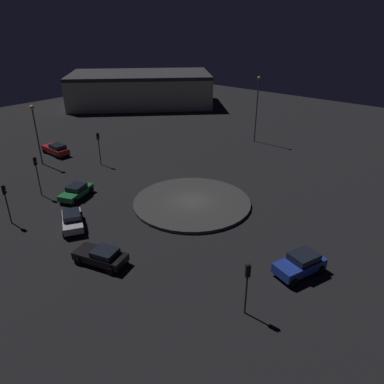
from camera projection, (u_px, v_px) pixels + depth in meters
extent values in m
plane|color=black|center=(192.00, 204.00, 37.99)|extent=(120.64, 120.64, 0.00)
cylinder|color=#383838|center=(192.00, 202.00, 37.92)|extent=(12.14, 12.14, 0.31)
cube|color=#1E7238|center=(76.00, 192.00, 39.00)|extent=(4.47, 3.19, 0.59)
cube|color=black|center=(76.00, 187.00, 38.90)|extent=(2.34, 2.15, 0.48)
cylinder|color=black|center=(77.00, 188.00, 40.64)|extent=(0.70, 0.46, 0.67)
cylinder|color=black|center=(91.00, 190.00, 40.14)|extent=(0.70, 0.46, 0.67)
cylinder|color=black|center=(61.00, 200.00, 38.11)|extent=(0.70, 0.46, 0.67)
cylinder|color=black|center=(75.00, 202.00, 37.61)|extent=(0.70, 0.46, 0.67)
cube|color=red|center=(56.00, 150.00, 51.30)|extent=(1.83, 4.63, 0.74)
cube|color=black|center=(58.00, 146.00, 50.60)|extent=(1.58, 2.19, 0.53)
cylinder|color=black|center=(44.00, 151.00, 51.86)|extent=(0.23, 0.64, 0.64)
cylinder|color=black|center=(56.00, 148.00, 53.04)|extent=(0.23, 0.64, 0.64)
cylinder|color=black|center=(56.00, 156.00, 49.88)|extent=(0.23, 0.64, 0.64)
cylinder|color=black|center=(68.00, 153.00, 51.06)|extent=(0.23, 0.64, 0.64)
cube|color=#1E38A5|center=(299.00, 265.00, 27.39)|extent=(4.33, 3.00, 0.75)
cube|color=black|center=(304.00, 257.00, 27.28)|extent=(2.45, 2.18, 0.54)
cylinder|color=black|center=(294.00, 283.00, 26.18)|extent=(0.72, 0.43, 0.69)
cylinder|color=black|center=(276.00, 269.00, 27.60)|extent=(0.72, 0.43, 0.69)
cylinder|color=black|center=(321.00, 270.00, 27.50)|extent=(0.72, 0.43, 0.69)
cylinder|color=black|center=(303.00, 257.00, 28.92)|extent=(0.72, 0.43, 0.69)
cube|color=silver|center=(72.00, 221.00, 33.45)|extent=(3.49, 4.34, 0.63)
cube|color=black|center=(72.00, 215.00, 33.31)|extent=(2.30, 2.48, 0.51)
cylinder|color=black|center=(63.00, 218.00, 34.57)|extent=(0.53, 0.69, 0.67)
cylinder|color=black|center=(81.00, 215.00, 35.08)|extent=(0.53, 0.69, 0.67)
cylinder|color=black|center=(64.00, 234.00, 32.10)|extent=(0.53, 0.69, 0.67)
cylinder|color=black|center=(84.00, 230.00, 32.62)|extent=(0.53, 0.69, 0.67)
cube|color=black|center=(100.00, 256.00, 28.58)|extent=(2.93, 4.53, 0.63)
cube|color=black|center=(105.00, 252.00, 28.18)|extent=(2.04, 2.21, 0.43)
cylinder|color=black|center=(78.00, 261.00, 28.52)|extent=(0.39, 0.64, 0.60)
cylinder|color=black|center=(92.00, 249.00, 30.00)|extent=(0.39, 0.64, 0.60)
cylinder|color=black|center=(110.00, 271.00, 27.43)|extent=(0.39, 0.64, 0.60)
cylinder|color=black|center=(123.00, 258.00, 28.91)|extent=(0.39, 0.64, 0.60)
cylinder|color=#2D2D2D|center=(246.00, 295.00, 23.35)|extent=(0.12, 0.12, 2.97)
cube|color=black|center=(248.00, 271.00, 22.51)|extent=(0.37, 0.36, 0.90)
sphere|color=#3F0C0C|center=(247.00, 266.00, 22.52)|extent=(0.20, 0.20, 0.20)
sphere|color=yellow|center=(247.00, 269.00, 22.64)|extent=(0.20, 0.20, 0.20)
sphere|color=#0F3819|center=(247.00, 273.00, 22.76)|extent=(0.20, 0.20, 0.20)
cylinder|color=#2D2D2D|center=(8.00, 209.00, 33.78)|extent=(0.12, 0.12, 3.03)
cube|color=black|center=(4.00, 190.00, 32.93)|extent=(0.36, 0.37, 0.90)
sphere|color=#3F0C0C|center=(5.00, 187.00, 32.85)|extent=(0.20, 0.20, 0.20)
sphere|color=yellow|center=(5.00, 189.00, 32.96)|extent=(0.20, 0.20, 0.20)
sphere|color=#0F3819|center=(6.00, 192.00, 33.08)|extent=(0.20, 0.20, 0.20)
cylinder|color=#2D2D2D|center=(39.00, 181.00, 39.01)|extent=(0.12, 0.12, 3.51)
cube|color=black|center=(35.00, 161.00, 38.05)|extent=(0.37, 0.35, 0.90)
sphere|color=#3F0C0C|center=(36.00, 159.00, 37.92)|extent=(0.20, 0.20, 0.20)
sphere|color=yellow|center=(36.00, 161.00, 38.04)|extent=(0.20, 0.20, 0.20)
sphere|color=#0F3819|center=(37.00, 164.00, 38.15)|extent=(0.20, 0.20, 0.20)
cylinder|color=#2D2D2D|center=(100.00, 152.00, 47.25)|extent=(0.12, 0.12, 3.41)
cube|color=black|center=(98.00, 136.00, 46.31)|extent=(0.31, 0.23, 0.90)
sphere|color=#3F0C0C|center=(98.00, 134.00, 46.11)|extent=(0.20, 0.20, 0.20)
sphere|color=#4C380F|center=(99.00, 137.00, 46.22)|extent=(0.20, 0.20, 0.20)
sphere|color=#1EE53F|center=(99.00, 139.00, 46.34)|extent=(0.20, 0.20, 0.20)
cylinder|color=#4C4C51|center=(37.00, 137.00, 46.65)|extent=(0.18, 0.18, 7.31)
sphere|color=#F9D166|center=(32.00, 107.00, 44.99)|extent=(0.58, 0.58, 0.58)
cylinder|color=#4C4C51|center=(256.00, 111.00, 54.88)|extent=(0.18, 0.18, 9.44)
sphere|color=#F9D166|center=(259.00, 78.00, 52.78)|extent=(0.45, 0.45, 0.45)
cube|color=#B7B299|center=(141.00, 91.00, 79.66)|extent=(32.16, 31.82, 6.04)
cube|color=#333338|center=(140.00, 74.00, 78.20)|extent=(32.16, 31.82, 0.70)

